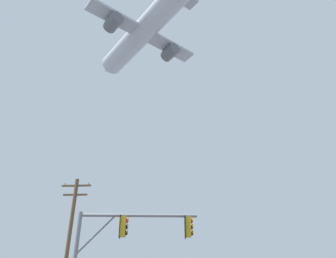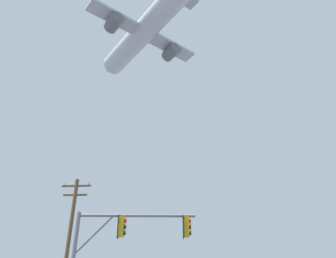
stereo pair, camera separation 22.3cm
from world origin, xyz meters
The scene contains 3 objects.
signal_pole_near centered at (-2.86, 8.47, 4.16)m, with size 5.64×0.75×5.51m.
utility_pole centered at (-8.03, 16.05, 5.30)m, with size 2.20×0.28×10.00m.
airplane centered at (-6.61, 33.25, 42.27)m, with size 19.61×22.08×7.18m.
Camera 1 is at (0.16, -6.86, 1.60)m, focal length 34.57 mm.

